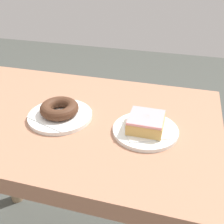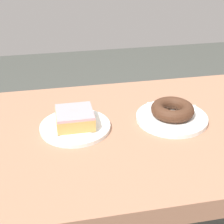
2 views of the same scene
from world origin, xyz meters
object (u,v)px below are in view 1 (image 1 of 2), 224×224
at_px(plate_glazed_square, 145,130).
at_px(donut_glazed_square, 146,122).
at_px(plate_chocolate_ring, 60,116).
at_px(donut_chocolate_ring, 59,108).

bearing_deg(plate_glazed_square, donut_glazed_square, 90.00).
relative_size(plate_chocolate_ring, donut_chocolate_ring, 1.67).
distance_m(plate_chocolate_ring, plate_glazed_square, 0.28).
bearing_deg(plate_chocolate_ring, donut_chocolate_ring, 0.00).
distance_m(donut_chocolate_ring, donut_glazed_square, 0.28).
bearing_deg(plate_glazed_square, donut_chocolate_ring, 178.74).
distance_m(plate_glazed_square, donut_glazed_square, 0.03).
bearing_deg(plate_chocolate_ring, donut_glazed_square, -1.26).
distance_m(plate_chocolate_ring, donut_chocolate_ring, 0.03).
height_order(plate_chocolate_ring, donut_chocolate_ring, donut_chocolate_ring).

